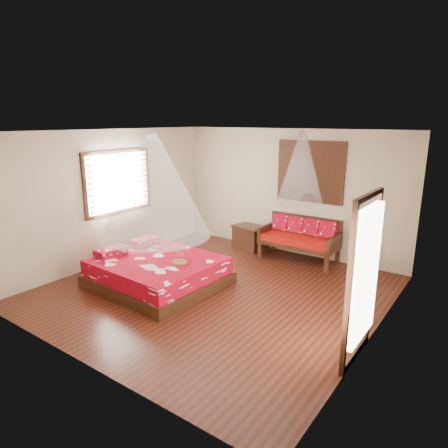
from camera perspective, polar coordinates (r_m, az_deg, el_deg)
The scene contains 10 objects.
room at distance 6.85m, azimuth -1.31°, elevation 1.31°, with size 5.54×5.54×2.84m.
bed at distance 7.58m, azimuth -9.52°, elevation -6.66°, with size 2.27×2.07×0.65m.
daybed at distance 8.81m, azimuth 10.83°, elevation -1.83°, with size 1.66×0.74×0.94m.
storage_chest at distance 9.53m, azimuth 3.83°, elevation -1.86°, with size 0.89×0.73×0.54m.
shutter_panel at distance 8.83m, azimuth 12.22°, elevation 7.32°, with size 1.52×0.06×1.32m.
window_left at distance 8.80m, azimuth -14.84°, elevation 5.82°, with size 0.10×1.74×1.34m.
glazed_door at distance 5.26m, azimuth 19.01°, elevation -7.56°, with size 0.08×1.02×2.16m.
wine_tray at distance 7.20m, azimuth -6.31°, elevation -5.08°, with size 0.29×0.29×0.23m.
mosquito_net_main at distance 7.14m, azimuth -9.95°, elevation 5.32°, with size 1.98×1.98×1.80m, color white.
mosquito_net_daybed at distance 8.40m, azimuth 10.96°, elevation 7.70°, with size 0.99×0.99×1.50m, color white.
Camera 1 is at (4.01, -5.32, 3.00)m, focal length 32.00 mm.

